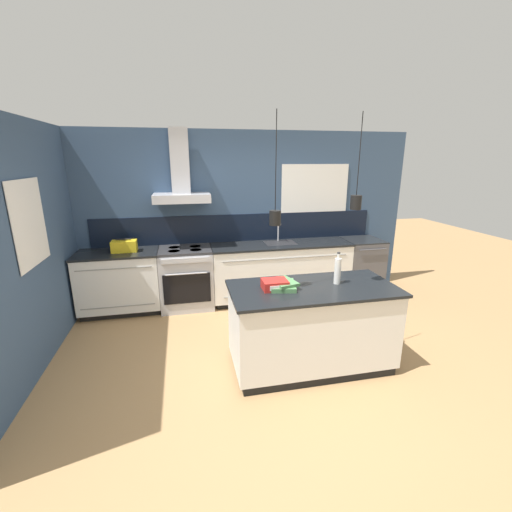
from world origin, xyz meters
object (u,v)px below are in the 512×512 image
(yellow_toolbox, at_px, (124,246))
(red_supply_box, at_px, (275,285))
(book_stack, at_px, (283,284))
(bottle_on_island, at_px, (338,270))
(dishwasher, at_px, (360,266))
(oven_range, at_px, (187,278))

(yellow_toolbox, bearing_deg, red_supply_box, -47.24)
(red_supply_box, xyz_separation_m, yellow_toolbox, (-1.71, 1.84, 0.03))
(book_stack, distance_m, red_supply_box, 0.10)
(bottle_on_island, bearing_deg, red_supply_box, -178.80)
(dishwasher, xyz_separation_m, yellow_toolbox, (-3.70, 0.00, 0.54))
(dishwasher, xyz_separation_m, book_stack, (-1.90, -1.82, 0.49))
(oven_range, height_order, dishwasher, same)
(oven_range, height_order, bottle_on_island, bottle_on_island)
(dishwasher, bearing_deg, red_supply_box, -137.19)
(dishwasher, bearing_deg, oven_range, -179.92)
(bottle_on_island, distance_m, red_supply_box, 0.69)
(oven_range, xyz_separation_m, bottle_on_island, (1.55, -1.83, 0.60))
(bottle_on_island, xyz_separation_m, red_supply_box, (-0.68, -0.01, -0.10))
(oven_range, distance_m, red_supply_box, 2.10)
(yellow_toolbox, bearing_deg, dishwasher, -0.00)
(dishwasher, bearing_deg, book_stack, -136.19)
(red_supply_box, bearing_deg, dishwasher, 42.81)
(book_stack, relative_size, yellow_toolbox, 1.09)
(red_supply_box, bearing_deg, book_stack, 14.62)
(dishwasher, distance_m, book_stack, 2.67)
(book_stack, height_order, red_supply_box, red_supply_box)
(bottle_on_island, distance_m, yellow_toolbox, 3.01)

